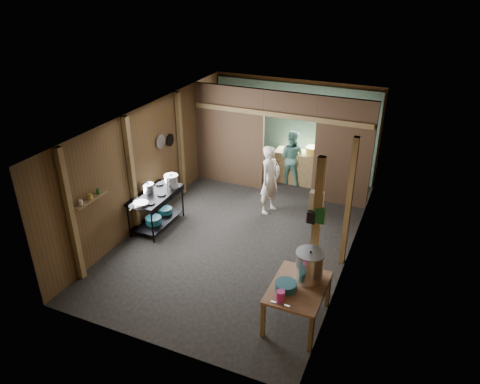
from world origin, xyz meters
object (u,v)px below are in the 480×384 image
at_px(stove_pot_large, 171,182).
at_px(stock_pot, 310,267).
at_px(yellow_tub, 312,151).
at_px(pink_bucket, 281,296).
at_px(gas_range, 157,210).
at_px(prep_table, 297,303).
at_px(cook, 270,180).

height_order(stove_pot_large, stock_pot, stock_pot).
bearing_deg(yellow_tub, pink_bucket, -79.63).
xyz_separation_m(gas_range, stock_pot, (3.81, -1.42, 0.54)).
xyz_separation_m(prep_table, pink_bucket, (-0.16, -0.41, 0.43)).
bearing_deg(pink_bucket, prep_table, 69.03).
bearing_deg(stock_pot, gas_range, 159.59).
relative_size(gas_range, stock_pot, 2.51).
relative_size(prep_table, pink_bucket, 7.20).
bearing_deg(gas_range, pink_bucket, -30.21).
bearing_deg(prep_table, gas_range, 155.98).
bearing_deg(cook, yellow_tub, 1.37).
height_order(gas_range, stove_pot_large, stove_pot_large).
relative_size(stove_pot_large, cook, 0.20).
distance_m(gas_range, yellow_tub, 4.30).
bearing_deg(yellow_tub, prep_table, -77.08).
distance_m(stove_pot_large, cook, 2.24).
xyz_separation_m(gas_range, cook, (2.05, 1.62, 0.41)).
distance_m(gas_range, prep_table, 4.06).
height_order(stock_pot, yellow_tub, stock_pot).
relative_size(stock_pot, yellow_tub, 1.53).
distance_m(stove_pot_large, yellow_tub, 3.83).
distance_m(stock_pot, pink_bucket, 0.72).
height_order(stove_pot_large, pink_bucket, stove_pot_large).
distance_m(prep_table, cook, 3.70).
xyz_separation_m(pink_bucket, yellow_tub, (-1.00, 5.48, 0.18)).
height_order(pink_bucket, cook, cook).
relative_size(prep_table, stove_pot_large, 3.69).
relative_size(prep_table, cook, 0.72).
xyz_separation_m(gas_range, yellow_tub, (2.55, 3.42, 0.55)).
xyz_separation_m(pink_bucket, cook, (-1.50, 3.68, 0.04)).
bearing_deg(yellow_tub, cook, -105.40).
distance_m(prep_table, stock_pot, 0.65).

